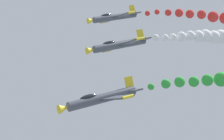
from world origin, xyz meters
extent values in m
cylinder|color=#474C56|center=(-5.32, 5.02, 59.03)|extent=(1.42, 9.00, 1.42)
cone|color=yellow|center=(-5.32, 10.12, 59.03)|extent=(1.34, 1.20, 1.34)
cube|color=#474C56|center=(-5.36, 4.62, 58.94)|extent=(8.68, 1.90, 3.39)
cylinder|color=yellow|center=(-9.67, 4.62, 60.55)|extent=(0.46, 1.40, 0.46)
cylinder|color=yellow|center=(-1.05, 4.62, 57.33)|extent=(0.46, 1.40, 0.46)
cube|color=#474C56|center=(-5.30, 1.02, 59.08)|extent=(3.62, 1.20, 1.50)
cube|color=yellow|center=(-4.98, 0.92, 59.93)|extent=(0.69, 1.10, 1.55)
ellipsoid|color=black|center=(-5.15, 6.82, 59.49)|extent=(0.99, 2.20, 0.94)
sphere|color=green|center=(-5.32, -2.22, 58.91)|extent=(0.85, 0.85, 0.85)
sphere|color=green|center=(-5.57, -4.47, 58.90)|extent=(1.24, 1.24, 1.24)
sphere|color=green|center=(-5.71, -6.71, 58.72)|extent=(1.40, 1.40, 1.40)
sphere|color=green|center=(-6.05, -8.95, 58.40)|extent=(1.42, 1.42, 1.42)
sphere|color=green|center=(-6.36, -11.19, 58.25)|extent=(1.61, 1.61, 1.61)
sphere|color=green|center=(-6.76, -13.43, 58.03)|extent=(2.02, 2.02, 2.02)
cylinder|color=#474C56|center=(6.05, -5.62, 61.24)|extent=(1.45, 9.00, 1.45)
cone|color=yellow|center=(6.05, -0.52, 61.24)|extent=(1.38, 1.20, 1.38)
cube|color=#474C56|center=(6.01, -6.02, 61.14)|extent=(8.47, 1.90, 3.92)
cylinder|color=yellow|center=(1.81, -6.02, 63.02)|extent=(0.48, 1.40, 0.48)
cylinder|color=yellow|center=(10.21, -6.02, 59.27)|extent=(0.48, 1.40, 0.48)
cube|color=#474C56|center=(6.08, -9.62, 61.28)|extent=(3.54, 1.20, 1.71)
cube|color=yellow|center=(6.45, -9.72, 62.12)|extent=(0.78, 1.10, 1.52)
ellipsoid|color=black|center=(6.26, -3.82, 61.69)|extent=(1.02, 2.20, 0.97)
sphere|color=white|center=(6.01, -12.43, 61.36)|extent=(0.99, 0.99, 0.99)
sphere|color=white|center=(5.85, -14.23, 61.09)|extent=(1.10, 1.10, 1.10)
sphere|color=white|center=(6.04, -16.04, 60.88)|extent=(1.21, 1.21, 1.21)
sphere|color=white|center=(6.00, -17.85, 60.73)|extent=(1.64, 1.64, 1.64)
sphere|color=white|center=(5.87, -19.65, 60.66)|extent=(1.66, 1.66, 1.66)
sphere|color=white|center=(5.77, -21.46, 60.34)|extent=(1.96, 1.96, 1.96)
sphere|color=white|center=(5.90, -23.27, 60.10)|extent=(2.20, 2.20, 2.20)
sphere|color=white|center=(5.68, -25.07, 59.69)|extent=(2.24, 2.24, 2.24)
sphere|color=white|center=(5.69, -26.88, 59.48)|extent=(2.45, 2.45, 2.45)
cylinder|color=#474C56|center=(19.02, -13.83, 62.20)|extent=(1.42, 9.00, 1.42)
cone|color=yellow|center=(19.02, -8.73, 62.20)|extent=(1.35, 1.20, 1.35)
cube|color=#474C56|center=(18.98, -14.23, 62.11)|extent=(8.68, 1.90, 3.40)
cylinder|color=yellow|center=(14.68, -14.23, 63.72)|extent=(0.46, 1.40, 0.46)
cylinder|color=yellow|center=(23.29, -14.23, 60.49)|extent=(0.46, 1.40, 0.46)
cube|color=#474C56|center=(19.04, -17.83, 62.25)|extent=(3.62, 1.20, 1.50)
cube|color=yellow|center=(19.36, -17.93, 63.10)|extent=(0.69, 1.10, 1.55)
ellipsoid|color=black|center=(19.19, -12.03, 62.66)|extent=(0.99, 2.20, 0.94)
sphere|color=red|center=(18.87, -21.19, 62.10)|extent=(0.99, 0.99, 0.99)
sphere|color=red|center=(18.88, -23.54, 62.10)|extent=(1.01, 1.01, 1.01)
sphere|color=red|center=(18.31, -25.90, 61.80)|extent=(1.31, 1.31, 1.31)
sphere|color=red|center=(17.79, -28.26, 61.57)|extent=(1.65, 1.65, 1.65)
sphere|color=red|center=(17.19, -30.61, 61.18)|extent=(1.71, 1.71, 1.71)
sphere|color=red|center=(16.32, -32.97, 60.95)|extent=(1.80, 1.80, 1.80)
sphere|color=red|center=(15.40, -35.33, 60.39)|extent=(2.22, 2.22, 2.22)
camera|label=1|loc=(-44.91, 31.08, 78.31)|focal=70.90mm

